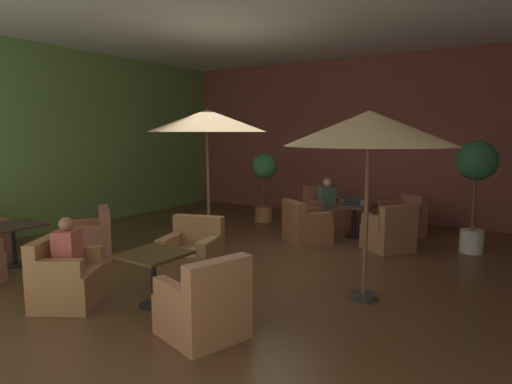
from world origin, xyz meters
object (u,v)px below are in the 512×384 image
patio_umbrella_center_beige (369,129)px  open_laptop (353,204)px  cafe_table_front_right (153,264)px  patron_by_window (327,195)px  armchair_front_left_south (325,213)px  armchair_front_right_east (192,256)px  armchair_front_right_south (67,279)px  armchair_front_left_north (389,233)px  armchair_front_left_east (402,219)px  potted_tree_left_corner (476,174)px  cafe_table_mid_center (13,232)px  patio_umbrella_tall_red (207,121)px  armchair_mid_center_south (90,240)px  armchair_front_left_west (306,226)px  cafe_table_front_left (355,212)px  potted_tree_mid_left (264,179)px  armchair_front_right_north (204,308)px  iced_drink_cup (362,202)px  patron_blue_shirt (67,247)px

patio_umbrella_center_beige → open_laptop: bearing=113.4°
cafe_table_front_right → patron_by_window: size_ratio=1.10×
armchair_front_left_south → patio_umbrella_center_beige: bearing=-59.5°
armchair_front_right_east → armchair_front_right_south: (-0.63, -1.62, -0.00)m
open_laptop → patron_by_window: bearing=139.5°
armchair_front_left_north → armchair_front_left_south: (-1.82, 1.28, 0.00)m
armchair_front_left_east → open_laptop: (-0.73, -0.97, 0.40)m
armchair_front_right_east → potted_tree_left_corner: size_ratio=0.48×
cafe_table_mid_center → patio_umbrella_tall_red: patio_umbrella_tall_red is taller
armchair_front_left_north → patio_umbrella_tall_red: size_ratio=0.39×
armchair_front_right_south → armchair_mid_center_south: (-1.51, 1.46, -0.01)m
armchair_front_left_west → patio_umbrella_tall_red: 2.76m
cafe_table_front_left → potted_tree_left_corner: bearing=0.9°
armchair_front_right_south → patio_umbrella_tall_red: size_ratio=0.40×
cafe_table_front_right → patio_umbrella_center_beige: bearing=37.6°
patio_umbrella_center_beige → patron_by_window: patio_umbrella_center_beige is taller
armchair_mid_center_south → patron_by_window: (2.34, 4.49, 0.43)m
cafe_table_front_left → armchair_front_left_west: size_ratio=0.71×
armchair_front_right_east → potted_tree_mid_left: (-1.33, 4.14, 0.70)m
armchair_front_left_west → armchair_front_right_south: 4.58m
armchair_front_left_east → armchair_front_right_south: bearing=-111.8°
cafe_table_front_left → potted_tree_left_corner: 2.34m
cafe_table_front_right → armchair_front_right_north: bearing=-16.6°
cafe_table_front_left → armchair_front_left_south: 1.14m
cafe_table_mid_center → iced_drink_cup: (4.01, 4.88, 0.18)m
armchair_front_right_north → cafe_table_mid_center: size_ratio=1.19×
patron_blue_shirt → potted_tree_mid_left: bearing=97.3°
armchair_front_left_north → armchair_front_left_east: 1.47m
patio_umbrella_tall_red → open_laptop: 3.28m
armchair_front_right_east → patio_umbrella_center_beige: (2.40, 0.56, 1.84)m
iced_drink_cup → armchair_front_left_west: bearing=-129.3°
potted_tree_left_corner → patron_by_window: (-3.05, 0.57, -0.66)m
armchair_front_right_south → armchair_front_left_west: bearing=76.6°
armchair_front_left_west → potted_tree_mid_left: 2.30m
armchair_front_right_east → iced_drink_cup: (1.21, 3.79, 0.40)m
armchair_front_right_north → patio_umbrella_center_beige: size_ratio=0.41×
armchair_front_left_north → cafe_table_front_left: bearing=144.2°
patron_blue_shirt → open_laptop: bearing=71.8°
cafe_table_front_right → open_laptop: 4.70m
potted_tree_left_corner → open_laptop: (-2.15, -0.19, -0.68)m
armchair_front_right_north → patron_by_window: patron_by_window is taller
armchair_front_right_east → armchair_front_right_south: bearing=-111.2°
patio_umbrella_tall_red → patron_blue_shirt: (0.55, -3.41, -1.60)m
cafe_table_mid_center → potted_tree_left_corner: size_ratio=0.41×
patio_umbrella_tall_red → armchair_front_left_east: bearing=42.5°
armchair_mid_center_south → cafe_table_front_left: bearing=50.3°
armchair_front_right_south → armchair_front_left_south: bearing=82.4°
cafe_table_front_left → cafe_table_front_right: same height
armchair_front_right_south → potted_tree_left_corner: 6.72m
patron_blue_shirt → open_laptop: patron_blue_shirt is taller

